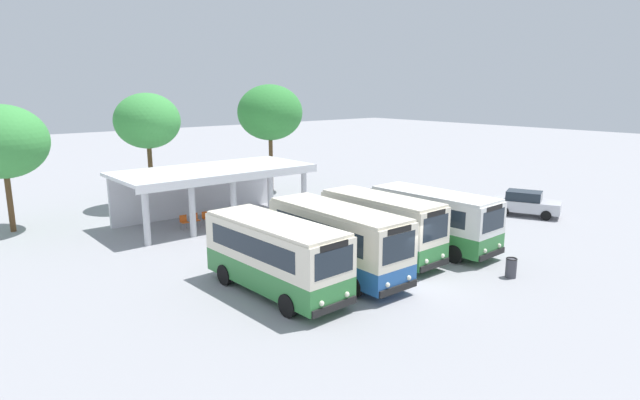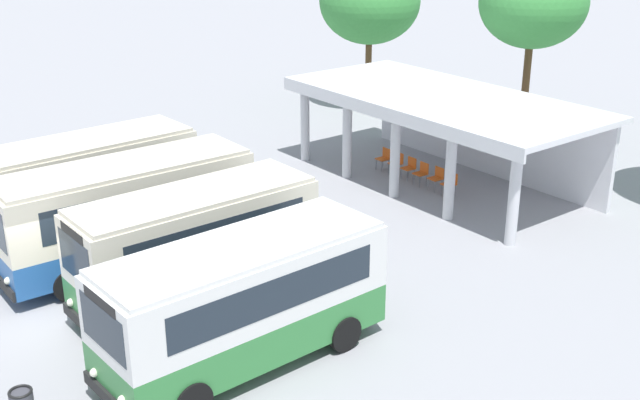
# 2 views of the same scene
# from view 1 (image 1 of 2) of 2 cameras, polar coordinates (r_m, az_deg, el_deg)

# --- Properties ---
(ground_plane) EXTENTS (180.00, 180.00, 0.00)m
(ground_plane) POSITION_cam_1_polar(r_m,az_deg,el_deg) (23.09, 9.87, -9.08)
(ground_plane) COLOR #939399
(city_bus_nearest_orange) EXTENTS (2.60, 7.18, 3.04)m
(city_bus_nearest_orange) POSITION_cam_1_polar(r_m,az_deg,el_deg) (21.41, -4.89, -5.84)
(city_bus_nearest_orange) COLOR black
(city_bus_nearest_orange) RESTS_ON ground
(city_bus_second_in_row) EXTENTS (2.42, 7.50, 3.14)m
(city_bus_second_in_row) POSITION_cam_1_polar(r_m,az_deg,el_deg) (23.24, 1.88, -4.21)
(city_bus_second_in_row) COLOR black
(city_bus_second_in_row) RESTS_ON ground
(city_bus_middle_cream) EXTENTS (2.32, 6.66, 3.14)m
(city_bus_middle_cream) POSITION_cam_1_polar(r_m,az_deg,el_deg) (25.73, 6.69, -2.68)
(city_bus_middle_cream) COLOR black
(city_bus_middle_cream) RESTS_ON ground
(city_bus_fourth_amber) EXTENTS (2.62, 7.01, 3.03)m
(city_bus_fourth_amber) POSITION_cam_1_polar(r_m,az_deg,el_deg) (27.76, 12.27, -1.89)
(city_bus_fourth_amber) COLOR black
(city_bus_fourth_amber) RESTS_ON ground
(parked_car_flank) EXTENTS (3.20, 4.49, 1.62)m
(parked_car_flank) POSITION_cam_1_polar(r_m,az_deg,el_deg) (37.04, 21.55, -0.32)
(parked_car_flank) COLOR black
(parked_car_flank) RESTS_ON ground
(terminal_canopy) EXTENTS (11.97, 5.58, 3.40)m
(terminal_canopy) POSITION_cam_1_polar(r_m,az_deg,el_deg) (33.70, -11.88, 2.19)
(terminal_canopy) COLOR silver
(terminal_canopy) RESTS_ON ground
(waiting_chair_end_by_column) EXTENTS (0.45, 0.45, 0.86)m
(waiting_chair_end_by_column) POSITION_cam_1_polar(r_m,az_deg,el_deg) (32.15, -14.62, -2.22)
(waiting_chair_end_by_column) COLOR slate
(waiting_chair_end_by_column) RESTS_ON ground
(waiting_chair_second_from_end) EXTENTS (0.45, 0.45, 0.86)m
(waiting_chair_second_from_end) POSITION_cam_1_polar(r_m,az_deg,el_deg) (32.46, -13.47, -2.02)
(waiting_chair_second_from_end) COLOR slate
(waiting_chair_second_from_end) RESTS_ON ground
(waiting_chair_middle_seat) EXTENTS (0.45, 0.45, 0.86)m
(waiting_chair_middle_seat) POSITION_cam_1_polar(r_m,az_deg,el_deg) (32.76, -12.33, -1.84)
(waiting_chair_middle_seat) COLOR slate
(waiting_chair_middle_seat) RESTS_ON ground
(waiting_chair_fourth_seat) EXTENTS (0.45, 0.45, 0.86)m
(waiting_chair_fourth_seat) POSITION_cam_1_polar(r_m,az_deg,el_deg) (33.03, -11.15, -1.67)
(waiting_chair_fourth_seat) COLOR slate
(waiting_chair_fourth_seat) RESTS_ON ground
(waiting_chair_fifth_seat) EXTENTS (0.45, 0.45, 0.86)m
(waiting_chair_fifth_seat) POSITION_cam_1_polar(r_m,az_deg,el_deg) (33.43, -10.11, -1.47)
(waiting_chair_fifth_seat) COLOR slate
(waiting_chair_fifth_seat) RESTS_ON ground
(waiting_chair_far_end_seat) EXTENTS (0.45, 0.45, 0.86)m
(waiting_chair_far_end_seat) POSITION_cam_1_polar(r_m,az_deg,el_deg) (33.73, -8.99, -1.30)
(waiting_chair_far_end_seat) COLOR slate
(waiting_chair_far_end_seat) RESTS_ON ground
(roadside_tree_behind_canopy) EXTENTS (4.47, 4.47, 7.95)m
(roadside_tree_behind_canopy) POSITION_cam_1_polar(r_m,az_deg,el_deg) (38.21, -18.32, 8.17)
(roadside_tree_behind_canopy) COLOR brown
(roadside_tree_behind_canopy) RESTS_ON ground
(roadside_tree_east_of_canopy) EXTENTS (5.15, 5.15, 8.55)m
(roadside_tree_east_of_canopy) POSITION_cam_1_polar(r_m,az_deg,el_deg) (42.13, -5.48, 9.47)
(roadside_tree_east_of_canopy) COLOR brown
(roadside_tree_east_of_canopy) RESTS_ON ground
(roadside_tree_west_of_canopy) EXTENTS (4.96, 4.96, 7.40)m
(roadside_tree_west_of_canopy) POSITION_cam_1_polar(r_m,az_deg,el_deg) (34.88, -31.36, 5.44)
(roadside_tree_west_of_canopy) COLOR brown
(roadside_tree_west_of_canopy) RESTS_ON ground
(litter_bin_apron) EXTENTS (0.49, 0.49, 0.90)m
(litter_bin_apron) POSITION_cam_1_polar(r_m,az_deg,el_deg) (24.91, 20.12, -6.95)
(litter_bin_apron) COLOR #3F3F47
(litter_bin_apron) RESTS_ON ground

